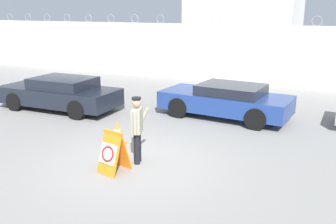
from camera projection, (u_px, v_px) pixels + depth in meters
The scene contains 8 objects.
ground_plane at pixel (136, 161), 9.53m from camera, with size 90.00×90.00×0.00m, color gray.
perimeter_wall at pixel (246, 55), 18.86m from camera, with size 36.00×0.30×3.43m.
building_block at pixel (246, 27), 23.48m from camera, with size 6.24×5.88×5.31m.
barricade_sign at pixel (113, 152), 8.79m from camera, with size 0.67×0.75×1.01m.
security_guard at pixel (137, 127), 9.20m from camera, with size 0.35×0.66×1.69m.
traffic_cone_near at pixel (117, 133), 10.61m from camera, with size 0.42×0.42×0.72m.
parked_car_front_coupe at pixel (60, 93), 14.23m from camera, with size 4.67×1.96×1.25m.
parked_car_rear_sedan at pixel (226, 100), 13.20m from camera, with size 4.67×2.23×1.21m.
Camera 1 is at (4.49, -7.67, 3.75)m, focal length 40.00 mm.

